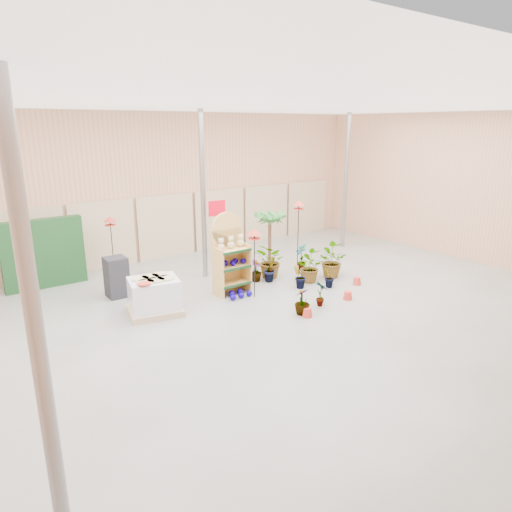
{
  "coord_description": "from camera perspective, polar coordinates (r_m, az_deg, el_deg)",
  "views": [
    {
      "loc": [
        -6.03,
        -7.18,
        4.09
      ],
      "look_at": [
        0.3,
        1.5,
        1.0
      ],
      "focal_mm": 32.0,
      "sensor_mm": 36.0,
      "label": 1
    }
  ],
  "objects": [
    {
      "name": "offer_sign",
      "position": [
        12.13,
        -4.9,
        3.99
      ],
      "size": [
        0.5,
        0.08,
        2.2
      ],
      "color": "gray",
      "rests_on": "ground"
    },
    {
      "name": "display_shelf",
      "position": [
        11.4,
        -3.4,
        -0.05
      ],
      "size": [
        0.86,
        0.54,
        2.05
      ],
      "rotation": [
        0.0,
        0.0,
        0.0
      ],
      "color": "tan",
      "rests_on": "ground"
    },
    {
      "name": "trellis_stock",
      "position": [
        12.98,
        -25.03,
        0.28
      ],
      "size": [
        2.0,
        0.3,
        1.8
      ],
      "primitive_type": "cube",
      "color": "#17401C",
      "rests_on": "ground"
    },
    {
      "name": "teddy_bears",
      "position": [
        11.24,
        -3.07,
        1.62
      ],
      "size": [
        0.75,
        0.19,
        0.31
      ],
      "color": "beige",
      "rests_on": "display_shelf"
    },
    {
      "name": "potted_plant_7",
      "position": [
        10.27,
        5.8,
        -5.67
      ],
      "size": [
        0.39,
        0.39,
        0.61
      ],
      "primitive_type": "imported",
      "rotation": [
        0.0,
        0.0,
        3.29
      ],
      "color": "#30782E",
      "rests_on": "ground"
    },
    {
      "name": "pallet_stack",
      "position": [
        10.46,
        -12.59,
        -4.93
      ],
      "size": [
        1.33,
        1.19,
        0.85
      ],
      "rotation": [
        0.0,
        0.0,
        -0.22
      ],
      "color": "tan",
      "rests_on": "ground"
    },
    {
      "name": "potted_plant_5",
      "position": [
        12.33,
        1.75,
        -1.66
      ],
      "size": [
        0.46,
        0.43,
        0.69
      ],
      "primitive_type": "imported",
      "rotation": [
        0.0,
        0.0,
        0.39
      ],
      "color": "#30782E",
      "rests_on": "ground"
    },
    {
      "name": "potted_plant_2",
      "position": [
        12.36,
        6.54,
        -1.32
      ],
      "size": [
        0.82,
        0.89,
        0.85
      ],
      "primitive_type": "imported",
      "rotation": [
        0.0,
        0.0,
        1.34
      ],
      "color": "#30782E",
      "rests_on": "ground"
    },
    {
      "name": "gazing_balls_shelf",
      "position": [
        11.33,
        -3.04,
        -0.82
      ],
      "size": [
        0.75,
        0.26,
        0.14
      ],
      "color": "#0E008E",
      "rests_on": "display_shelf"
    },
    {
      "name": "potted_plant_1",
      "position": [
        11.85,
        5.44,
        -2.6
      ],
      "size": [
        0.36,
        0.3,
        0.63
      ],
      "primitive_type": "imported",
      "rotation": [
        0.0,
        0.0,
        3.09
      ],
      "color": "#30782E",
      "rests_on": "ground"
    },
    {
      "name": "potted_plant_11",
      "position": [
        12.36,
        -0.03,
        -1.83
      ],
      "size": [
        0.45,
        0.45,
        0.59
      ],
      "primitive_type": "imported",
      "rotation": [
        0.0,
        0.0,
        0.49
      ],
      "color": "#30782E",
      "rests_on": "ground"
    },
    {
      "name": "potted_plant_10",
      "position": [
        12.83,
        9.25,
        -0.59
      ],
      "size": [
        0.82,
        0.92,
        0.93
      ],
      "primitive_type": "imported",
      "rotation": [
        0.0,
        0.0,
        1.44
      ],
      "color": "#30782E",
      "rests_on": "ground"
    },
    {
      "name": "bird_table_back",
      "position": [
        12.89,
        -17.79,
        4.18
      ],
      "size": [
        0.34,
        0.34,
        1.74
      ],
      "color": "black",
      "rests_on": "ground"
    },
    {
      "name": "room",
      "position": [
        10.27,
        0.59,
        5.51
      ],
      "size": [
        15.2,
        12.1,
        4.7
      ],
      "color": "slate",
      "rests_on": "ground"
    },
    {
      "name": "potted_plant_8",
      "position": [
        10.77,
        8.09,
        -4.66
      ],
      "size": [
        0.24,
        0.34,
        0.62
      ],
      "primitive_type": "imported",
      "rotation": [
        0.0,
        0.0,
        1.52
      ],
      "color": "#30782E",
      "rests_on": "ground"
    },
    {
      "name": "potted_plant_9",
      "position": [
        12.01,
        9.11,
        -2.69
      ],
      "size": [
        0.38,
        0.35,
        0.55
      ],
      "primitive_type": "imported",
      "rotation": [
        0.0,
        0.0,
        3.62
      ],
      "color": "#30782E",
      "rests_on": "ground"
    },
    {
      "name": "bird_table_front",
      "position": [
        10.84,
        -0.2,
        2.78
      ],
      "size": [
        0.34,
        0.34,
        1.73
      ],
      "color": "black",
      "rests_on": "ground"
    },
    {
      "name": "palm",
      "position": [
        13.24,
        1.75,
        4.82
      ],
      "size": [
        0.7,
        0.7,
        1.78
      ],
      "color": "brown",
      "rests_on": "ground"
    },
    {
      "name": "potted_plant_6",
      "position": [
        12.57,
        1.93,
        -0.63
      ],
      "size": [
        0.77,
        0.89,
        0.97
      ],
      "primitive_type": "imported",
      "rotation": [
        0.0,
        0.0,
        4.73
      ],
      "color": "#30782E",
      "rests_on": "ground"
    },
    {
      "name": "charcoal_planters",
      "position": [
        11.71,
        -17.03,
        -2.54
      ],
      "size": [
        0.5,
        0.5,
        1.0
      ],
      "color": "black",
      "rests_on": "ground"
    },
    {
      "name": "bird_table_right",
      "position": [
        12.8,
        5.37,
        6.3
      ],
      "size": [
        0.34,
        0.34,
        2.09
      ],
      "color": "black",
      "rests_on": "ground"
    },
    {
      "name": "potted_plant_4",
      "position": [
        13.39,
        5.69,
        -0.09
      ],
      "size": [
        0.38,
        0.47,
        0.78
      ],
      "primitive_type": "imported",
      "rotation": [
        0.0,
        0.0,
        4.43
      ],
      "color": "#30782E",
      "rests_on": "ground"
    },
    {
      "name": "gazing_balls_floor",
      "position": [
        11.29,
        -2.14,
        -4.8
      ],
      "size": [
        0.63,
        0.39,
        0.15
      ],
      "color": "#0E008E",
      "rests_on": "ground"
    }
  ]
}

